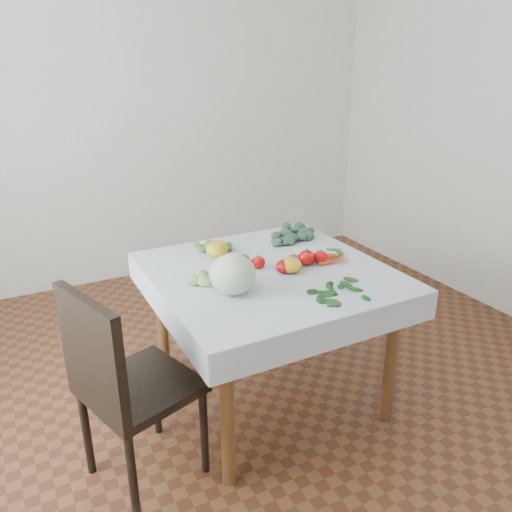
% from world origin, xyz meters
% --- Properties ---
extents(ground, '(4.00, 4.00, 0.00)m').
position_xyz_m(ground, '(0.00, 0.00, 0.00)').
color(ground, brown).
extents(back_wall, '(4.00, 0.04, 2.70)m').
position_xyz_m(back_wall, '(0.00, 2.00, 1.35)').
color(back_wall, white).
rests_on(back_wall, ground).
extents(table, '(1.00, 1.00, 0.75)m').
position_xyz_m(table, '(0.00, 0.00, 0.65)').
color(table, brown).
rests_on(table, ground).
extents(tablecloth, '(1.12, 1.12, 0.01)m').
position_xyz_m(tablecloth, '(0.00, 0.00, 0.75)').
color(tablecloth, white).
rests_on(tablecloth, table).
extents(chair, '(0.53, 0.53, 0.93)m').
position_xyz_m(chair, '(-0.82, -0.24, 0.54)').
color(chair, black).
rests_on(chair, ground).
extents(cabbage, '(0.25, 0.25, 0.18)m').
position_xyz_m(cabbage, '(-0.27, -0.15, 0.85)').
color(cabbage, beige).
rests_on(cabbage, tablecloth).
extents(tomato_a, '(0.10, 0.10, 0.07)m').
position_xyz_m(tomato_a, '(0.04, -0.06, 0.79)').
color(tomato_a, '#B70C0C').
rests_on(tomato_a, tablecloth).
extents(tomato_b, '(0.10, 0.10, 0.08)m').
position_xyz_m(tomato_b, '(0.20, -0.03, 0.79)').
color(tomato_b, '#B70C0C').
rests_on(tomato_b, tablecloth).
extents(tomato_c, '(0.09, 0.09, 0.06)m').
position_xyz_m(tomato_c, '(-0.04, 0.05, 0.79)').
color(tomato_c, '#B70C0C').
rests_on(tomato_c, tablecloth).
extents(tomato_d, '(0.10, 0.10, 0.07)m').
position_xyz_m(tomato_d, '(0.27, -0.04, 0.79)').
color(tomato_d, '#B70C0C').
rests_on(tomato_d, tablecloth).
extents(heirloom_back, '(0.14, 0.14, 0.08)m').
position_xyz_m(heirloom_back, '(-0.15, 0.29, 0.80)').
color(heirloom_back, yellow).
rests_on(heirloom_back, tablecloth).
extents(heirloom_front, '(0.12, 0.12, 0.08)m').
position_xyz_m(heirloom_front, '(0.08, -0.07, 0.79)').
color(heirloom_front, yellow).
rests_on(heirloom_front, tablecloth).
extents(onion_a, '(0.11, 0.11, 0.07)m').
position_xyz_m(onion_a, '(-0.11, 0.08, 0.79)').
color(onion_a, '#511738').
rests_on(onion_a, tablecloth).
extents(onion_b, '(0.08, 0.08, 0.06)m').
position_xyz_m(onion_b, '(0.14, -0.00, 0.79)').
color(onion_b, '#511738').
rests_on(onion_b, tablecloth).
extents(tomatillo_cluster, '(0.11, 0.14, 0.05)m').
position_xyz_m(tomatillo_cluster, '(-0.37, 0.01, 0.78)').
color(tomatillo_cluster, '#A0BD6D').
rests_on(tomatillo_cluster, tablecloth).
extents(carrot_bunch, '(0.19, 0.20, 0.03)m').
position_xyz_m(carrot_bunch, '(0.35, -0.03, 0.77)').
color(carrot_bunch, '#CB4716').
rests_on(carrot_bunch, tablecloth).
extents(kale_bunch, '(0.33, 0.25, 0.04)m').
position_xyz_m(kale_bunch, '(0.36, 0.37, 0.78)').
color(kale_bunch, '#32533D').
rests_on(kale_bunch, tablecloth).
extents(basil_bunch, '(0.28, 0.22, 0.01)m').
position_xyz_m(basil_bunch, '(0.15, -0.38, 0.76)').
color(basil_bunch, '#164817').
rests_on(basil_bunch, tablecloth).
extents(dill_bunch, '(0.21, 0.16, 0.02)m').
position_xyz_m(dill_bunch, '(-0.14, 0.41, 0.77)').
color(dill_bunch, '#55843C').
rests_on(dill_bunch, tablecloth).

